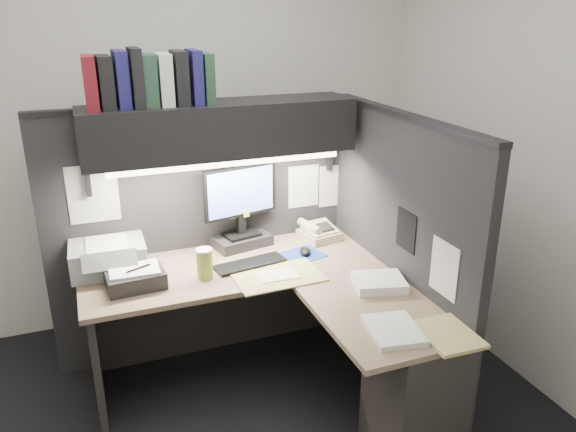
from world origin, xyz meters
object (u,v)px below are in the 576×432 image
(desk, at_px, (319,347))
(notebook_stack, at_px, (135,278))
(keyboard, at_px, (250,264))
(telephone, at_px, (319,233))
(monitor, at_px, (241,215))
(overhead_shelf, at_px, (221,129))
(printer, at_px, (108,255))
(coffee_cup, at_px, (205,265))

(desk, distance_m, notebook_stack, 1.06)
(keyboard, relative_size, telephone, 1.88)
(monitor, bearing_deg, overhead_shelf, -163.92)
(telephone, bearing_deg, desk, -124.87)
(monitor, xyz_separation_m, notebook_stack, (-0.70, -0.32, -0.16))
(monitor, bearing_deg, telephone, -20.50)
(keyboard, bearing_deg, overhead_shelf, 101.15)
(desk, xyz_separation_m, telephone, (0.32, 0.75, 0.33))
(overhead_shelf, xyz_separation_m, monitor, (0.12, 0.07, -0.56))
(desk, bearing_deg, printer, 142.01)
(printer, bearing_deg, coffee_cup, -31.95)
(overhead_shelf, bearing_deg, notebook_stack, -156.50)
(keyboard, bearing_deg, notebook_stack, 172.69)
(desk, relative_size, printer, 4.12)
(monitor, height_order, keyboard, monitor)
(coffee_cup, bearing_deg, monitor, 48.73)
(monitor, distance_m, coffee_cup, 0.50)
(keyboard, xyz_separation_m, telephone, (0.54, 0.23, 0.03))
(overhead_shelf, bearing_deg, telephone, -0.48)
(overhead_shelf, distance_m, keyboard, 0.80)
(telephone, distance_m, notebook_stack, 1.22)
(telephone, distance_m, printer, 1.31)
(monitor, relative_size, telephone, 2.33)
(overhead_shelf, relative_size, keyboard, 3.68)
(keyboard, distance_m, notebook_stack, 0.66)
(keyboard, bearing_deg, monitor, 73.91)
(telephone, bearing_deg, printer, 167.42)
(desk, distance_m, printer, 1.31)
(overhead_shelf, xyz_separation_m, coffee_cup, (-0.20, -0.30, -0.69))
(printer, bearing_deg, desk, -36.70)
(coffee_cup, distance_m, notebook_stack, 0.38)
(keyboard, height_order, coffee_cup, coffee_cup)
(monitor, relative_size, printer, 1.27)
(desk, height_order, telephone, telephone)
(desk, height_order, printer, printer)
(monitor, height_order, telephone, monitor)
(monitor, relative_size, coffee_cup, 3.16)
(monitor, bearing_deg, desk, -90.11)
(keyboard, xyz_separation_m, notebook_stack, (-0.66, -0.02, 0.03))
(desk, xyz_separation_m, printer, (-0.99, 0.77, 0.37))
(printer, bearing_deg, monitor, 4.51)
(printer, relative_size, notebook_stack, 1.37)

